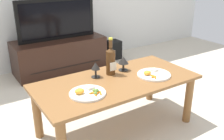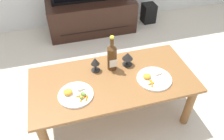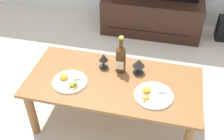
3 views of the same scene
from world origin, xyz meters
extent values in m
plane|color=beige|center=(0.00, 0.00, 0.00)|extent=(6.40, 6.40, 0.00)
cube|color=brown|center=(0.00, 0.00, 0.46)|extent=(1.37, 0.66, 0.03)
cylinder|color=brown|center=(-0.62, -0.26, 0.23)|extent=(0.07, 0.07, 0.45)
cylinder|color=brown|center=(-0.62, 0.26, 0.23)|extent=(0.07, 0.07, 0.45)
cylinder|color=brown|center=(0.62, 0.26, 0.23)|extent=(0.07, 0.07, 0.45)
cube|color=black|center=(0.13, 1.59, 0.23)|extent=(1.23, 0.50, 0.45)
cube|color=black|center=(0.13, 1.34, 0.14)|extent=(0.98, 0.01, 0.01)
cylinder|color=#4C2D14|center=(0.03, 0.13, 0.58)|extent=(0.08, 0.08, 0.21)
cone|color=#4C2D14|center=(0.03, 0.13, 0.70)|extent=(0.08, 0.08, 0.04)
cylinder|color=#4C2D14|center=(0.03, 0.13, 0.75)|extent=(0.03, 0.03, 0.07)
cylinder|color=yellow|center=(0.03, 0.13, 0.80)|extent=(0.03, 0.03, 0.02)
cube|color=silver|center=(0.03, 0.09, 0.56)|extent=(0.06, 0.00, 0.08)
cylinder|color=black|center=(-0.12, 0.15, 0.48)|extent=(0.08, 0.08, 0.01)
cylinder|color=black|center=(-0.12, 0.15, 0.52)|extent=(0.02, 0.02, 0.07)
cone|color=black|center=(-0.12, 0.15, 0.58)|extent=(0.08, 0.08, 0.06)
cylinder|color=black|center=(0.17, 0.15, 0.48)|extent=(0.09, 0.09, 0.01)
cylinder|color=black|center=(0.17, 0.15, 0.51)|extent=(0.02, 0.02, 0.06)
cone|color=black|center=(0.17, 0.15, 0.58)|extent=(0.10, 0.10, 0.06)
cylinder|color=white|center=(-0.33, -0.10, 0.48)|extent=(0.27, 0.27, 0.01)
torus|color=white|center=(-0.33, -0.10, 0.49)|extent=(0.27, 0.27, 0.01)
ellipsoid|color=orange|center=(-0.38, -0.08, 0.51)|extent=(0.07, 0.06, 0.04)
cube|color=beige|center=(-0.28, -0.05, 0.50)|extent=(0.07, 0.06, 0.02)
cylinder|color=orange|center=(-0.30, -0.16, 0.49)|extent=(0.02, 0.05, 0.01)
cylinder|color=orange|center=(-0.25, -0.16, 0.49)|extent=(0.03, 0.05, 0.01)
cylinder|color=orange|center=(-0.27, -0.14, 0.49)|extent=(0.05, 0.02, 0.01)
cylinder|color=orange|center=(-0.29, -0.13, 0.49)|extent=(0.05, 0.02, 0.01)
cylinder|color=orange|center=(-0.29, -0.14, 0.49)|extent=(0.04, 0.05, 0.01)
cylinder|color=orange|center=(-0.30, -0.13, 0.49)|extent=(0.05, 0.02, 0.01)
sphere|color=olive|center=(-0.27, -0.13, 0.50)|extent=(0.03, 0.03, 0.03)
sphere|color=olive|center=(-0.29, -0.16, 0.50)|extent=(0.03, 0.03, 0.03)
sphere|color=olive|center=(-0.28, -0.11, 0.50)|extent=(0.03, 0.03, 0.03)
sphere|color=olive|center=(-0.28, -0.11, 0.50)|extent=(0.02, 0.02, 0.02)
cylinder|color=white|center=(0.33, -0.10, 0.48)|extent=(0.29, 0.29, 0.01)
torus|color=white|center=(0.33, -0.10, 0.49)|extent=(0.29, 0.29, 0.01)
ellipsoid|color=orange|center=(0.27, -0.08, 0.51)|extent=(0.07, 0.06, 0.04)
cube|color=beige|center=(0.38, -0.05, 0.50)|extent=(0.07, 0.06, 0.02)
cylinder|color=orange|center=(0.28, -0.14, 0.49)|extent=(0.03, 0.05, 0.01)
cylinder|color=orange|center=(0.28, -0.14, 0.49)|extent=(0.03, 0.05, 0.01)
cylinder|color=orange|center=(0.27, -0.15, 0.49)|extent=(0.05, 0.02, 0.01)
cylinder|color=orange|center=(0.28, -0.17, 0.49)|extent=(0.03, 0.05, 0.01)
camera|label=1|loc=(-1.10, -1.61, 1.35)|focal=40.92mm
camera|label=2|loc=(-0.37, -1.26, 1.73)|focal=34.90mm
camera|label=3|loc=(0.36, -1.57, 1.93)|focal=44.38mm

